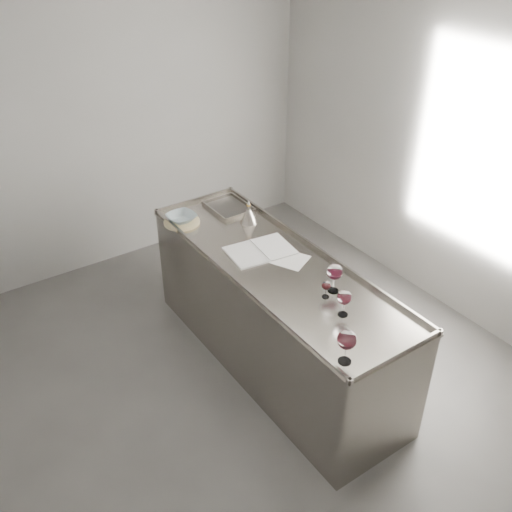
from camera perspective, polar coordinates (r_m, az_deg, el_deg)
room_shell at (r=3.43m, az=-1.69°, el=0.81°), size 4.54×5.04×2.84m
counter at (r=4.40m, az=1.86°, el=-5.85°), size 0.77×2.42×0.97m
wine_glass_left at (r=3.25m, az=9.07°, el=-8.34°), size 0.11×0.11×0.22m
wine_glass_middle at (r=3.60m, az=8.82°, el=-4.17°), size 0.09×0.09×0.18m
wine_glass_right at (r=3.79m, az=7.88°, el=-1.65°), size 0.11×0.11×0.21m
wine_glass_small at (r=3.76m, az=7.05°, el=-2.97°), size 0.06×0.06×0.13m
notebook at (r=4.26m, az=0.43°, el=0.55°), size 0.51×0.39×0.02m
loose_paper_top at (r=4.18m, az=2.88°, el=-0.19°), size 0.35×0.40×0.00m
trivet at (r=4.67m, az=-7.42°, el=3.41°), size 0.34×0.34×0.02m
ceramic_bowl at (r=4.65m, az=-7.46°, el=3.82°), size 0.25×0.25×0.06m
wine_funnel at (r=4.61m, az=-0.73°, el=4.05°), size 0.14×0.14×0.21m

